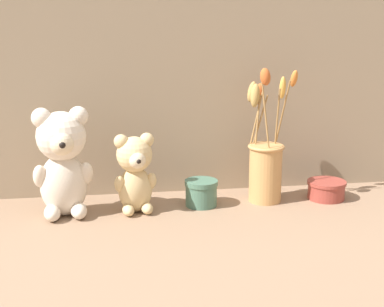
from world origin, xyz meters
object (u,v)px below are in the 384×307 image
object	(u,v)px
teddy_bear_large	(62,160)
flower_vase	(265,162)
teddy_bear_medium	(135,172)
decorative_tin_short	(201,193)
decorative_tin_tall	(326,190)

from	to	relation	value
teddy_bear_large	flower_vase	distance (m)	0.51
teddy_bear_medium	decorative_tin_short	xyz separation A→B (m)	(0.17, 0.02, -0.07)
teddy_bear_large	teddy_bear_medium	xyz separation A→B (m)	(0.17, -0.00, -0.04)
flower_vase	decorative_tin_tall	world-z (taller)	flower_vase
flower_vase	decorative_tin_tall	size ratio (longest dim) A/B	3.47
teddy_bear_large	decorative_tin_short	size ratio (longest dim) A/B	3.16
teddy_bear_large	teddy_bear_medium	world-z (taller)	teddy_bear_large
teddy_bear_large	decorative_tin_short	distance (m)	0.35
decorative_tin_tall	teddy_bear_medium	bearing A→B (deg)	-176.92
teddy_bear_medium	teddy_bear_large	bearing A→B (deg)	179.83
flower_vase	decorative_tin_short	world-z (taller)	flower_vase
flower_vase	decorative_tin_tall	xyz separation A→B (m)	(0.17, -0.01, -0.08)
teddy_bear_large	flower_vase	xyz separation A→B (m)	(0.51, 0.04, -0.03)
flower_vase	decorative_tin_short	size ratio (longest dim) A/B	4.17
teddy_bear_large	decorative_tin_short	bearing A→B (deg)	3.70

